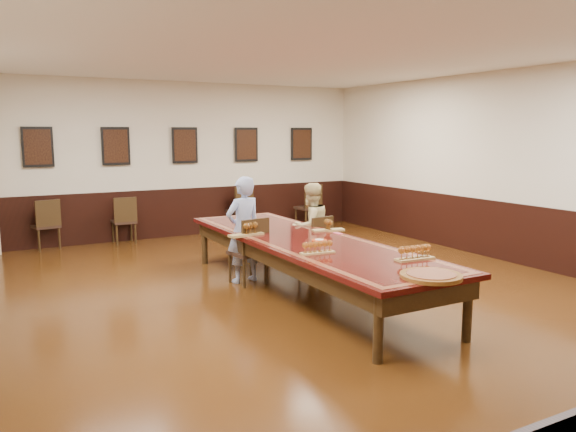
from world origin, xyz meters
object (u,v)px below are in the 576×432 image
spare_chair_b (124,220)px  person_man (243,230)px  chair_woman (315,244)px  conference_table (306,249)px  spare_chair_d (308,206)px  person_woman (311,227)px  chair_man (248,250)px  spare_chair_a (45,224)px  carved_platter (431,276)px  spare_chair_c (239,209)px

spare_chair_b → person_man: bearing=103.4°
chair_woman → conference_table: 1.27m
spare_chair_d → person_woman: 3.95m
chair_man → spare_chair_a: chair_man is taller
spare_chair_d → person_man: (-3.20, -3.54, 0.27)m
chair_woman → spare_chair_a: (-3.52, 3.84, 0.03)m
person_man → carved_platter: (0.53, -3.30, 0.00)m
spare_chair_a → spare_chair_c: 3.91m
spare_chair_b → spare_chair_d: bearing=177.2°
chair_man → carved_platter: (0.51, -3.19, 0.29)m
spare_chair_a → carved_platter: spare_chair_a is taller
person_man → carved_platter: 3.34m
chair_man → spare_chair_a: 4.60m
carved_platter → spare_chair_b: bearing=101.3°
chair_woman → spare_chair_d: (1.97, 3.50, 0.06)m
spare_chair_b → carved_platter: size_ratio=1.20×
chair_man → person_man: (-0.02, 0.10, 0.29)m
chair_woman → spare_chair_c: 3.85m
spare_chair_a → chair_man: bearing=108.3°
chair_man → person_man: bearing=-90.0°
chair_woman → carved_platter: chair_woman is taller
spare_chair_d → carved_platter: (-2.67, -6.83, 0.27)m
spare_chair_b → conference_table: spare_chair_b is taller
person_woman → conference_table: bearing=47.3°
spare_chair_a → conference_table: (2.77, -4.85, 0.14)m
carved_platter → spare_chair_c: bearing=81.3°
spare_chair_a → conference_table: 5.58m
spare_chair_d → spare_chair_a: bearing=-8.8°
chair_man → person_woman: bearing=-178.5°
spare_chair_a → person_man: size_ratio=0.61×
chair_woman → spare_chair_d: spare_chair_d is taller
spare_chair_c → conference_table: size_ratio=0.20×
chair_man → person_man: size_ratio=0.63×
spare_chair_c → person_man: (-1.63, -3.87, 0.27)m
spare_chair_b → person_man: 3.88m
spare_chair_c → conference_table: 4.97m
spare_chair_d → person_man: person_man is taller
spare_chair_b → conference_table: bearing=106.3°
person_woman → conference_table: size_ratio=0.28×
spare_chair_d → conference_table: spare_chair_d is taller
chair_man → spare_chair_d: bearing=-140.4°
spare_chair_a → spare_chair_d: (5.48, -0.34, 0.03)m
person_man → chair_woman: bearing=172.3°
person_man → person_woman: person_man is taller
spare_chair_d → carved_platter: spare_chair_d is taller
spare_chair_a → person_woman: (3.50, -3.75, 0.22)m
chair_man → chair_woman: chair_man is taller
chair_man → spare_chair_c: (1.61, 3.97, 0.02)m
chair_woman → person_woman: person_woman is taller
conference_table → person_woman: bearing=56.1°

